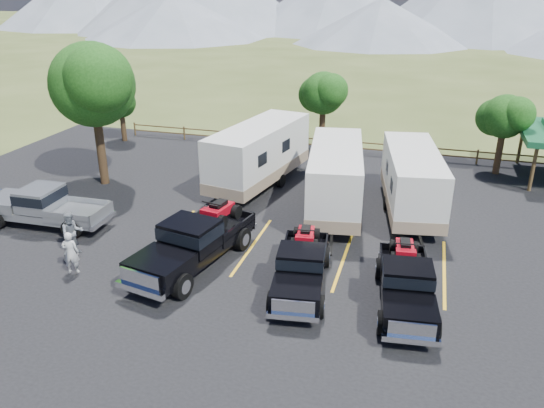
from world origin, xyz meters
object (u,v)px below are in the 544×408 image
(trailer_left, at_px, (259,155))
(person_a, at_px, (71,253))
(rig_center, at_px, (302,265))
(trailer_right, at_px, (412,182))
(tree_big_nw, at_px, (92,85))
(rig_right, at_px, (406,282))
(rig_left, at_px, (195,240))
(pickup_silver, at_px, (45,206))
(trailer_center, at_px, (335,179))
(person_b, at_px, (72,233))

(trailer_left, bearing_deg, person_a, -99.32)
(rig_center, distance_m, trailer_right, 8.94)
(trailer_right, relative_size, person_a, 5.17)
(tree_big_nw, height_order, rig_right, tree_big_nw)
(rig_center, xyz_separation_m, person_a, (-8.86, -1.57, -0.01))
(rig_left, relative_size, rig_center, 1.22)
(rig_center, xyz_separation_m, rig_right, (3.80, -0.13, 0.01))
(rig_right, bearing_deg, trailer_left, 124.07)
(trailer_left, bearing_deg, rig_left, -77.70)
(rig_right, bearing_deg, tree_big_nw, 148.79)
(trailer_left, height_order, pickup_silver, trailer_left)
(trailer_center, distance_m, person_b, 12.28)
(rig_left, relative_size, pickup_silver, 1.11)
(rig_left, distance_m, trailer_center, 8.20)
(rig_left, height_order, person_a, rig_left)
(trailer_left, bearing_deg, pickup_silver, -124.73)
(trailer_left, xyz_separation_m, person_b, (-5.02, -9.90, -0.84))
(pickup_silver, bearing_deg, trailer_right, 109.55)
(tree_big_nw, bearing_deg, pickup_silver, -83.76)
(trailer_left, height_order, person_b, trailer_left)
(tree_big_nw, height_order, person_b, tree_big_nw)
(rig_center, bearing_deg, person_b, 173.33)
(pickup_silver, relative_size, person_b, 3.31)
(rig_center, relative_size, trailer_left, 0.58)
(trailer_center, relative_size, pickup_silver, 1.52)
(trailer_left, distance_m, trailer_right, 8.43)
(rig_right, relative_size, trailer_left, 0.58)
(trailer_right, bearing_deg, tree_big_nw, 172.34)
(rig_left, bearing_deg, tree_big_nw, 152.17)
(trailer_left, distance_m, person_b, 11.13)
(pickup_silver, distance_m, person_b, 3.58)
(rig_center, xyz_separation_m, trailer_right, (3.53, 8.18, 0.76))
(trailer_right, distance_m, person_a, 15.78)
(rig_center, distance_m, person_b, 9.78)
(trailer_right, bearing_deg, trailer_left, 159.86)
(person_b, bearing_deg, trailer_left, 17.20)
(trailer_right, relative_size, person_b, 4.81)
(rig_center, relative_size, trailer_right, 0.63)
(rig_center, distance_m, trailer_center, 7.36)
(tree_big_nw, xyz_separation_m, person_b, (3.57, -7.80, -4.61))
(rig_left, bearing_deg, person_b, -162.24)
(tree_big_nw, distance_m, person_b, 9.74)
(person_b, bearing_deg, trailer_center, -8.25)
(tree_big_nw, distance_m, trailer_center, 13.81)
(trailer_center, relative_size, trailer_right, 1.05)
(trailer_left, relative_size, trailer_right, 1.09)
(rig_right, relative_size, person_b, 3.04)
(person_b, bearing_deg, rig_left, -39.43)
(pickup_silver, bearing_deg, person_a, 46.52)
(tree_big_nw, bearing_deg, rig_left, -39.10)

